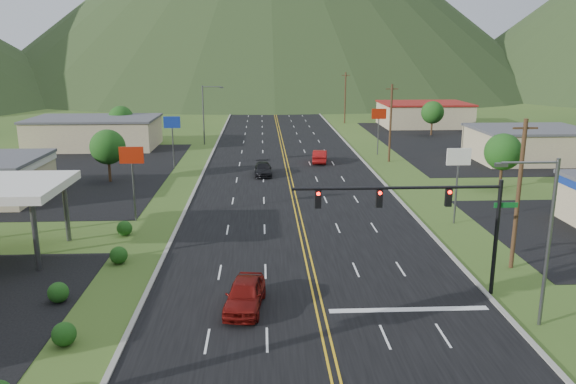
{
  "coord_description": "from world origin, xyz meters",
  "views": [
    {
      "loc": [
        -3.16,
        -16.55,
        14.17
      ],
      "look_at": [
        -1.34,
        21.62,
        4.5
      ],
      "focal_mm": 35.0,
      "sensor_mm": 36.0,
      "label": 1
    }
  ],
  "objects_px": {
    "streetlight_east": "(544,232)",
    "car_red_near": "(245,295)",
    "car_dark_mid": "(263,169)",
    "car_red_far": "(320,156)",
    "streetlight_west": "(205,111)",
    "traffic_signal": "(430,209)"
  },
  "relations": [
    {
      "from": "streetlight_west",
      "to": "car_red_near",
      "type": "height_order",
      "value": "streetlight_west"
    },
    {
      "from": "traffic_signal",
      "to": "car_red_near",
      "type": "relative_size",
      "value": 2.64
    },
    {
      "from": "car_dark_mid",
      "to": "car_red_far",
      "type": "distance_m",
      "value": 10.38
    },
    {
      "from": "car_dark_mid",
      "to": "car_red_far",
      "type": "bearing_deg",
      "value": 43.37
    },
    {
      "from": "traffic_signal",
      "to": "car_red_far",
      "type": "distance_m",
      "value": 40.98
    },
    {
      "from": "streetlight_east",
      "to": "car_red_near",
      "type": "height_order",
      "value": "streetlight_east"
    },
    {
      "from": "streetlight_west",
      "to": "car_red_near",
      "type": "bearing_deg",
      "value": -82.56
    },
    {
      "from": "streetlight_east",
      "to": "car_red_near",
      "type": "relative_size",
      "value": 1.82
    },
    {
      "from": "streetlight_east",
      "to": "car_red_near",
      "type": "xyz_separation_m",
      "value": [
        -15.37,
        2.62,
        -4.34
      ]
    },
    {
      "from": "streetlight_west",
      "to": "car_red_near",
      "type": "xyz_separation_m",
      "value": [
        7.49,
        -57.38,
        -4.34
      ]
    },
    {
      "from": "car_dark_mid",
      "to": "car_red_far",
      "type": "height_order",
      "value": "car_red_far"
    },
    {
      "from": "streetlight_east",
      "to": "car_dark_mid",
      "type": "bearing_deg",
      "value": 110.79
    },
    {
      "from": "traffic_signal",
      "to": "streetlight_east",
      "type": "distance_m",
      "value": 6.17
    },
    {
      "from": "traffic_signal",
      "to": "streetlight_west",
      "type": "height_order",
      "value": "streetlight_west"
    },
    {
      "from": "car_red_far",
      "to": "traffic_signal",
      "type": "bearing_deg",
      "value": 100.98
    },
    {
      "from": "streetlight_west",
      "to": "car_red_far",
      "type": "height_order",
      "value": "streetlight_west"
    },
    {
      "from": "streetlight_west",
      "to": "streetlight_east",
      "type": "bearing_deg",
      "value": -69.14
    },
    {
      "from": "streetlight_east",
      "to": "streetlight_west",
      "type": "bearing_deg",
      "value": 110.86
    },
    {
      "from": "streetlight_east",
      "to": "car_dark_mid",
      "type": "xyz_separation_m",
      "value": [
        -14.2,
        37.39,
        -4.47
      ]
    },
    {
      "from": "streetlight_east",
      "to": "car_red_far",
      "type": "relative_size",
      "value": 1.8
    },
    {
      "from": "streetlight_east",
      "to": "car_red_near",
      "type": "bearing_deg",
      "value": 170.34
    },
    {
      "from": "traffic_signal",
      "to": "car_red_far",
      "type": "bearing_deg",
      "value": 92.97
    }
  ]
}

